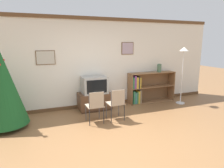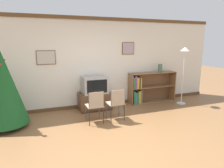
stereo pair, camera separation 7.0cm
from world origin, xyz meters
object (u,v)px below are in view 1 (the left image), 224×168
(christmas_tree, at_px, (2,86))
(television, at_px, (94,85))
(vase, at_px, (159,68))
(bookshelf, at_px, (144,88))
(standing_lamp, at_px, (183,61))
(folding_chair_left, at_px, (96,105))
(tv_console, at_px, (95,101))
(folding_chair_right, at_px, (117,103))

(christmas_tree, bearing_deg, television, 11.90)
(vase, bearing_deg, bookshelf, 176.42)
(vase, distance_m, standing_lamp, 0.79)
(folding_chair_left, height_order, bookshelf, bookshelf)
(bookshelf, bearing_deg, christmas_tree, -171.59)
(tv_console, xyz_separation_m, television, (0.00, -0.00, 0.50))
(christmas_tree, relative_size, folding_chair_right, 2.44)
(television, distance_m, folding_chair_right, 1.09)
(folding_chair_right, bearing_deg, tv_console, 105.22)
(tv_console, bearing_deg, bookshelf, 3.65)
(christmas_tree, distance_m, vase, 4.63)
(television, height_order, folding_chair_right, television)
(standing_lamp, bearing_deg, vase, 134.13)
(folding_chair_right, height_order, bookshelf, bookshelf)
(standing_lamp, bearing_deg, tv_console, 170.82)
(television, height_order, standing_lamp, standing_lamp)
(tv_console, height_order, television, television)
(christmas_tree, xyz_separation_m, folding_chair_right, (2.58, -0.53, -0.52))
(vase, bearing_deg, television, -177.96)
(television, relative_size, bookshelf, 0.44)
(vase, xyz_separation_m, standing_lamp, (0.52, -0.53, 0.27))
(christmas_tree, relative_size, vase, 7.30)
(bookshelf, bearing_deg, folding_chair_left, -150.87)
(television, relative_size, standing_lamp, 0.39)
(christmas_tree, distance_m, television, 2.37)
(tv_console, bearing_deg, vase, 1.98)
(television, height_order, folding_chair_left, television)
(folding_chair_left, relative_size, standing_lamp, 0.45)
(tv_console, distance_m, standing_lamp, 3.06)
(vase, bearing_deg, folding_chair_left, -156.77)
(television, bearing_deg, tv_console, 90.00)
(tv_console, distance_m, folding_chair_right, 1.08)
(vase, bearing_deg, standing_lamp, -45.87)
(tv_console, xyz_separation_m, bookshelf, (1.75, 0.11, 0.23))
(television, xyz_separation_m, vase, (2.28, 0.08, 0.38))
(christmas_tree, height_order, standing_lamp, christmas_tree)
(folding_chair_right, height_order, standing_lamp, standing_lamp)
(tv_console, relative_size, vase, 3.45)
(folding_chair_right, bearing_deg, vase, 28.73)
(folding_chair_right, height_order, vase, vase)
(folding_chair_left, bearing_deg, christmas_tree, 165.32)
(television, distance_m, standing_lamp, 2.91)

